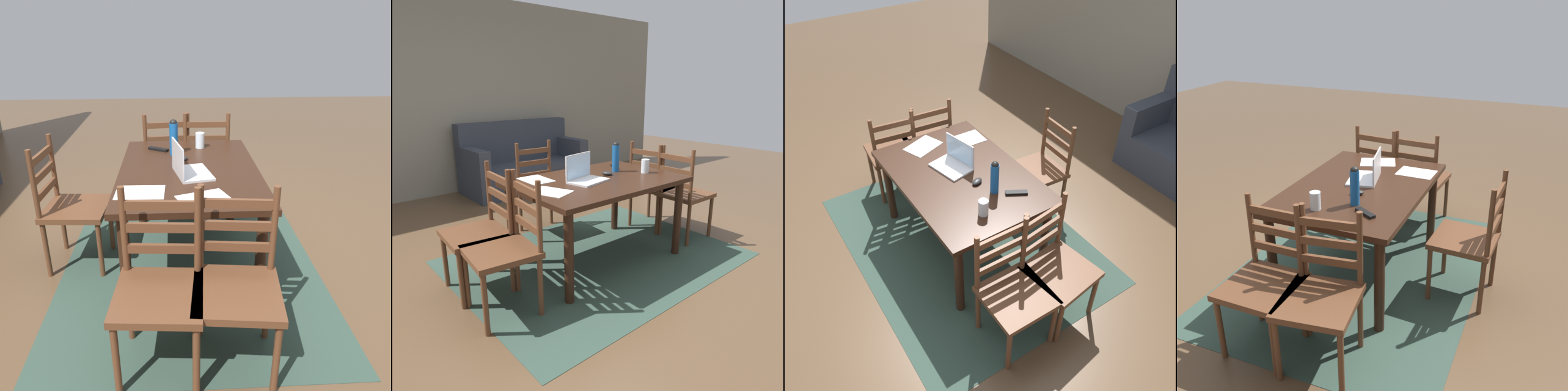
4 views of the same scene
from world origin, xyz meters
TOP-DOWN VIEW (x-y plane):
  - ground_plane at (0.00, 0.00)m, footprint 14.00×14.00m
  - area_rug at (0.00, 0.00)m, footprint 2.43×1.86m
  - dining_table at (0.00, 0.00)m, footprint 1.41×0.97m
  - chair_left_near at (-0.99, -0.20)m, footprint 0.48×0.48m
  - chair_far_head at (0.00, 0.86)m, footprint 0.47×0.47m
  - chair_right_near at (0.99, -0.19)m, footprint 0.44×0.44m
  - chair_right_far at (0.99, 0.19)m, footprint 0.49×0.49m
  - chair_left_far at (-0.99, 0.19)m, footprint 0.47×0.47m
  - laptop at (-0.13, 0.02)m, footprint 0.36×0.28m
  - water_bottle at (0.32, 0.10)m, footprint 0.07×0.07m
  - drinking_glass at (0.49, -0.11)m, footprint 0.07×0.07m
  - computer_mouse at (0.17, 0.05)m, footprint 0.09×0.12m
  - tv_remote at (0.44, 0.23)m, footprint 0.12×0.17m
  - paper_stack_left at (-0.42, 0.31)m, footprint 0.22×0.30m
  - paper_stack_right at (-0.53, -0.07)m, footprint 0.30×0.35m

SIDE VIEW (x-z plane):
  - ground_plane at x=0.00m, z-range 0.00..0.00m
  - area_rug at x=0.00m, z-range 0.00..0.01m
  - chair_left_near at x=-0.99m, z-range -0.01..0.94m
  - chair_far_head at x=0.00m, z-range -0.01..0.94m
  - chair_right_near at x=0.99m, z-range -0.01..0.94m
  - chair_right_far at x=0.99m, z-range -0.01..0.94m
  - chair_left_far at x=-0.99m, z-range -0.01..0.94m
  - dining_table at x=0.00m, z-range 0.28..1.02m
  - paper_stack_left at x=-0.42m, z-range 0.74..0.75m
  - paper_stack_right at x=-0.53m, z-range 0.74..0.75m
  - tv_remote at x=0.44m, z-range 0.74..0.76m
  - computer_mouse at x=0.17m, z-range 0.74..0.78m
  - laptop at x=-0.13m, z-range 0.69..0.91m
  - drinking_glass at x=0.49m, z-range 0.74..0.87m
  - water_bottle at x=0.32m, z-range 0.75..1.02m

